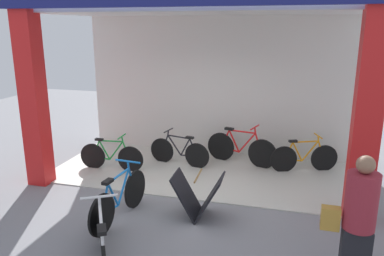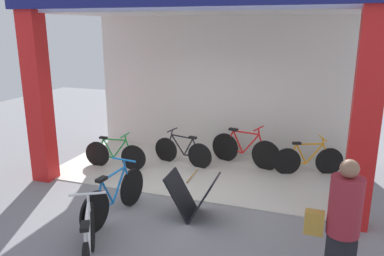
{
  "view_description": "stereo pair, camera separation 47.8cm",
  "coord_description": "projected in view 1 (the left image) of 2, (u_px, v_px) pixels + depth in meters",
  "views": [
    {
      "loc": [
        1.84,
        -6.09,
        3.03
      ],
      "look_at": [
        0.0,
        0.7,
        1.15
      ],
      "focal_mm": 35.85,
      "sensor_mm": 36.0,
      "label": 1
    },
    {
      "loc": [
        2.3,
        -5.95,
        3.03
      ],
      "look_at": [
        0.0,
        0.7,
        1.15
      ],
      "focal_mm": 35.85,
      "sensor_mm": 36.0,
      "label": 2
    }
  ],
  "objects": [
    {
      "name": "bicycle_parked_0",
      "position": [
        103.0,
        248.0,
        4.72
      ],
      "size": [
        0.9,
        1.5,
        0.94
      ],
      "color": "black",
      "rests_on": "ground"
    },
    {
      "name": "ground_plane",
      "position": [
        182.0,
        199.0,
        6.93
      ],
      "size": [
        20.46,
        20.46,
        0.0
      ],
      "primitive_type": "plane",
      "color": "gray",
      "rests_on": "ground"
    },
    {
      "name": "pedestrian_0",
      "position": [
        357.0,
        225.0,
        4.28
      ],
      "size": [
        0.58,
        0.36,
        1.7
      ],
      "color": "black",
      "rests_on": "ground"
    },
    {
      "name": "bicycle_inside_3",
      "position": [
        241.0,
        149.0,
        8.59
      ],
      "size": [
        1.62,
        0.56,
        0.92
      ],
      "color": "black",
      "rests_on": "ground"
    },
    {
      "name": "bicycle_parked_1",
      "position": [
        119.0,
        199.0,
        6.1
      ],
      "size": [
        0.45,
        1.65,
        0.91
      ],
      "color": "black",
      "rests_on": "ground"
    },
    {
      "name": "sandwich_board_sign",
      "position": [
        198.0,
        196.0,
        6.21
      ],
      "size": [
        0.84,
        0.61,
        0.74
      ],
      "color": "black",
      "rests_on": "ground"
    },
    {
      "name": "bicycle_inside_1",
      "position": [
        179.0,
        152.0,
        8.53
      ],
      "size": [
        1.43,
        0.39,
        0.79
      ],
      "color": "black",
      "rests_on": "ground"
    },
    {
      "name": "bicycle_inside_0",
      "position": [
        111.0,
        156.0,
        8.24
      ],
      "size": [
        1.44,
        0.39,
        0.79
      ],
      "color": "black",
      "rests_on": "ground"
    },
    {
      "name": "shop_facade",
      "position": [
        202.0,
        68.0,
        7.75
      ],
      "size": [
        6.43,
        3.11,
        4.11
      ],
      "color": "beige",
      "rests_on": "ground"
    },
    {
      "name": "bicycle_inside_2",
      "position": [
        304.0,
        157.0,
        8.15
      ],
      "size": [
        1.39,
        0.55,
        0.81
      ],
      "color": "black",
      "rests_on": "ground"
    }
  ]
}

